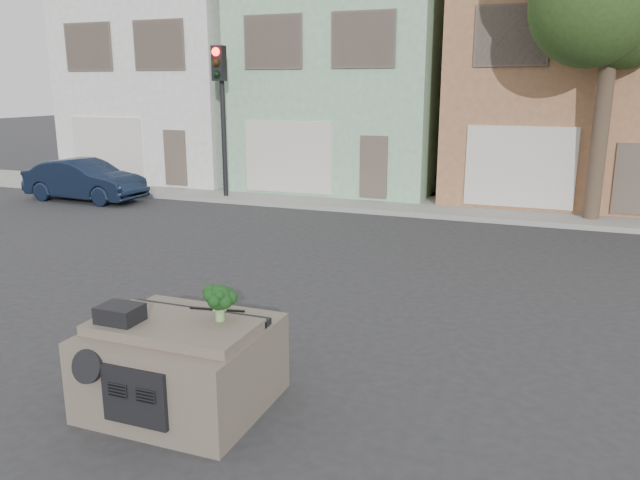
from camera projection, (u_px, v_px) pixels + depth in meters
The scene contains 12 objects.
ground_plane at pixel (285, 320), 10.35m from camera, with size 120.00×120.00×0.00m, color #303033.
sidewalk at pixel (420, 206), 19.85m from camera, with size 40.00×3.00×0.15m, color gray.
townhouse_white at pixel (187, 86), 26.41m from camera, with size 7.20×8.20×7.55m, color white.
townhouse_mint at pixel (355, 86), 23.80m from camera, with size 7.20×8.20×7.55m, color #8FC198.
townhouse_tan at pixel (565, 86), 21.19m from camera, with size 7.20×8.20×7.55m, color #A16D49.
navy_sedan at pixel (86, 201), 21.20m from camera, with size 1.48×4.24×1.40m, color #142037.
traffic_signal at pixel (222, 125), 20.61m from camera, with size 0.40×0.40×5.10m, color black.
tree_near at pixel (607, 68), 16.47m from camera, with size 4.40×4.00×8.50m, color #284119.
car_dashboard at pixel (183, 362), 7.49m from camera, with size 2.00×1.80×1.12m, color #64594C.
instrument_hump at pixel (120, 314), 7.22m from camera, with size 0.48×0.38×0.20m, color black.
wiper_arm at pixel (217, 310), 7.60m from camera, with size 0.70×0.03×0.02m, color black.
broccoli at pixel (220, 303), 7.23m from camera, with size 0.36×0.36×0.44m, color black.
Camera 1 is at (4.02, -8.87, 3.78)m, focal length 35.00 mm.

